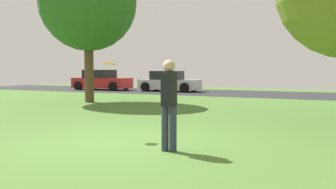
% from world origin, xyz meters
% --- Properties ---
extents(ground_plane, '(44.00, 44.00, 0.00)m').
position_xyz_m(ground_plane, '(0.00, 0.00, 0.00)').
color(ground_plane, '#47702D').
extents(road_strip, '(44.00, 6.40, 0.01)m').
position_xyz_m(road_strip, '(0.00, 16.00, 0.00)').
color(road_strip, '#28282B').
rests_on(road_strip, ground_plane).
extents(maple_tree_far, '(4.43, 4.43, 6.79)m').
position_xyz_m(maple_tree_far, '(-6.05, 7.25, 4.56)').
color(maple_tree_far, brown).
rests_on(maple_tree_far, ground_plane).
extents(person_bystander, '(0.30, 0.34, 1.74)m').
position_xyz_m(person_bystander, '(1.39, -0.29, 0.97)').
color(person_bystander, '#2D334C').
rests_on(person_bystander, ground_plane).
extents(frisbee_disc, '(0.38, 0.38, 0.05)m').
position_xyz_m(frisbee_disc, '(-0.42, 0.46, 1.68)').
color(frisbee_disc, orange).
extents(parked_car_red, '(4.27, 1.93, 1.46)m').
position_xyz_m(parked_car_red, '(-11.19, 15.61, 0.66)').
color(parked_car_red, '#B21E1E').
rests_on(parked_car_red, ground_plane).
extents(parked_car_silver, '(4.09, 1.93, 1.39)m').
position_xyz_m(parked_car_silver, '(-5.95, 16.05, 0.63)').
color(parked_car_silver, '#B7B7BC').
rests_on(parked_car_silver, ground_plane).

